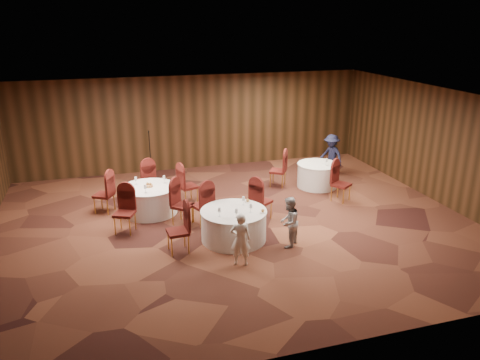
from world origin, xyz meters
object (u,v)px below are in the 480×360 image
object	(u,v)px
table_main	(234,225)
woman_b	(289,222)
man_c	(331,155)
woman_a	(241,239)
table_right	(317,175)
table_left	(150,200)
mic_stand	(151,165)

from	to	relation	value
table_main	woman_b	world-z (taller)	woman_b
man_c	woman_b	bearing A→B (deg)	-58.00
woman_a	man_c	world-z (taller)	man_c
table_right	woman_b	world-z (taller)	woman_b
table_main	woman_b	bearing A→B (deg)	-31.61
table_left	woman_b	xyz separation A→B (m)	(2.84, -2.89, 0.22)
table_right	table_main	bearing A→B (deg)	-141.34
table_left	woman_a	distance (m)	3.75
man_c	mic_stand	bearing A→B (deg)	-123.82
table_main	mic_stand	bearing A→B (deg)	105.42
table_main	table_left	bearing A→B (deg)	127.97
mic_stand	woman_a	world-z (taller)	mic_stand
table_main	man_c	bearing A→B (deg)	39.76
table_main	table_left	size ratio (longest dim) A/B	1.05
mic_stand	woman_a	xyz separation A→B (m)	(1.18, -6.18, 0.12)
mic_stand	man_c	size ratio (longest dim) A/B	1.16
table_right	man_c	size ratio (longest dim) A/B	0.90
table_left	woman_a	size ratio (longest dim) A/B	1.25
woman_b	man_c	size ratio (longest dim) A/B	0.85
table_left	man_c	xyz separation A→B (m)	(6.12, 1.45, 0.33)
table_main	woman_b	distance (m)	1.33
table_left	woman_a	xyz separation A→B (m)	(1.53, -3.41, 0.22)
woman_a	woman_b	size ratio (longest dim) A/B	0.99
woman_b	mic_stand	bearing A→B (deg)	-115.56
mic_stand	man_c	distance (m)	5.92
table_main	mic_stand	world-z (taller)	mic_stand
table_right	woman_a	size ratio (longest dim) A/B	1.06
table_main	woman_a	bearing A→B (deg)	-99.09
table_right	mic_stand	world-z (taller)	mic_stand
table_main	mic_stand	distance (m)	5.17
man_c	woman_a	bearing A→B (deg)	-64.27
mic_stand	table_right	bearing A→B (deg)	-23.96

